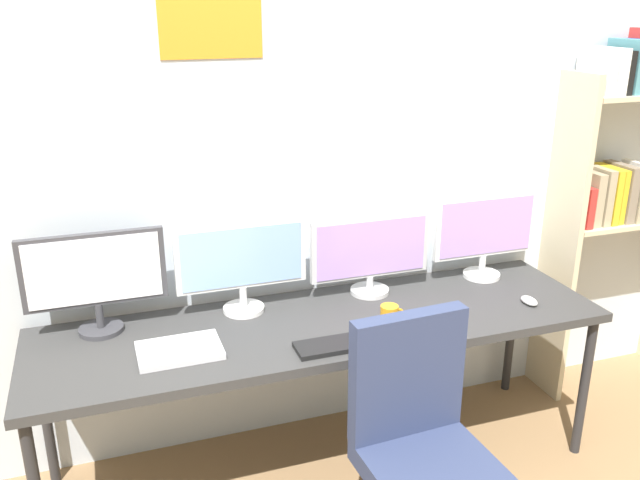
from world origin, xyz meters
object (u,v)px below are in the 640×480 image
at_px(computer_mouse, 529,301).
at_px(monitor_center_left, 242,262).
at_px(office_chair, 421,476).
at_px(monitor_center_right, 370,252).
at_px(keyboard_main, 343,344).
at_px(desk, 324,331).
at_px(monitor_far_left, 95,276).
at_px(coffee_mug, 390,316).
at_px(monitor_far_right, 485,231).
at_px(bookshelf, 625,169).
at_px(laptop_closed, 179,350).

bearing_deg(computer_mouse, monitor_center_left, 164.13).
bearing_deg(office_chair, monitor_center_right, 79.99).
bearing_deg(keyboard_main, desk, 90.00).
xyz_separation_m(desk, computer_mouse, (0.93, -0.14, 0.06)).
bearing_deg(keyboard_main, computer_mouse, 5.71).
bearing_deg(desk, monitor_far_left, 166.71).
bearing_deg(coffee_mug, office_chair, -100.91).
bearing_deg(monitor_center_right, monitor_center_left, -180.00).
distance_m(desk, monitor_far_right, 0.97).
bearing_deg(computer_mouse, bookshelf, 25.18).
xyz_separation_m(bookshelf, computer_mouse, (-0.78, -0.37, -0.46)).
distance_m(bookshelf, keyboard_main, 1.83).
relative_size(desk, monitor_center_right, 4.26).
distance_m(bookshelf, coffee_mug, 1.57).
relative_size(monitor_far_left, monitor_center_right, 0.98).
bearing_deg(monitor_far_right, monitor_center_right, 180.00).
distance_m(monitor_center_left, laptop_closed, 0.48).
distance_m(bookshelf, office_chair, 1.97).
bearing_deg(monitor_center_right, keyboard_main, -124.11).
bearing_deg(computer_mouse, monitor_far_right, 95.08).
bearing_deg(monitor_center_left, laptop_closed, -137.65).
bearing_deg(monitor_far_left, monitor_far_right, -0.00).
height_order(office_chair, monitor_center_left, monitor_center_left).
relative_size(desk, monitor_far_right, 4.54).
bearing_deg(monitor_center_right, monitor_far_left, -180.00).
bearing_deg(monitor_center_right, bookshelf, 0.72).
xyz_separation_m(keyboard_main, coffee_mug, (0.25, 0.10, 0.04)).
xyz_separation_m(monitor_far_left, monitor_center_left, (0.60, -0.00, -0.01)).
bearing_deg(monitor_far_left, laptop_closed, -45.90).
bearing_deg(monitor_center_left, coffee_mug, -31.65).
distance_m(keyboard_main, coffee_mug, 0.27).
bearing_deg(keyboard_main, coffee_mug, 22.80).
height_order(office_chair, monitor_far_right, monitor_far_right).
relative_size(monitor_far_left, computer_mouse, 5.83).
height_order(office_chair, monitor_far_left, monitor_far_left).
bearing_deg(monitor_far_left, monitor_center_right, 0.00).
distance_m(desk, monitor_center_left, 0.46).
bearing_deg(keyboard_main, bookshelf, 15.05).
bearing_deg(desk, keyboard_main, -90.00).
xyz_separation_m(monitor_far_left, monitor_far_right, (1.80, -0.00, -0.01)).
bearing_deg(desk, monitor_center_left, 144.67).
distance_m(monitor_far_left, monitor_center_left, 0.60).
relative_size(bookshelf, monitor_center_right, 3.33).
height_order(office_chair, monitor_center_right, monitor_center_right).
height_order(monitor_far_left, keyboard_main, monitor_far_left).
relative_size(bookshelf, office_chair, 1.92).
height_order(desk, monitor_center_left, monitor_center_left).
distance_m(bookshelf, monitor_far_left, 2.62).
distance_m(monitor_center_right, keyboard_main, 0.57).
height_order(bookshelf, monitor_far_right, bookshelf).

